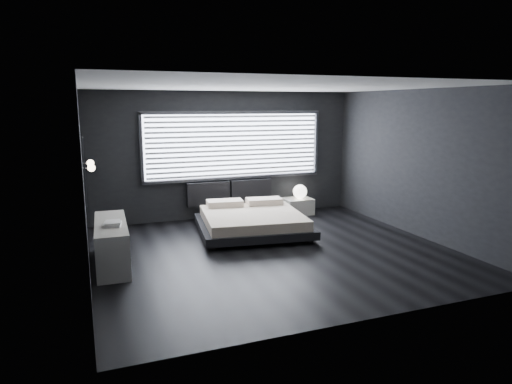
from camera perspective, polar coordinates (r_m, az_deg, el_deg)
name	(u,v)px	position (r m, az deg, el deg)	size (l,w,h in m)	color
room	(274,172)	(7.66, 2.27, 2.55)	(6.04, 6.00, 2.80)	black
window	(235,146)	(10.21, -2.66, 5.82)	(4.14, 0.09, 1.52)	white
headboard	(230,192)	(10.26, -3.28, -0.03)	(1.96, 0.16, 0.52)	black
sconce_near	(91,168)	(7.08, -19.91, 2.86)	(0.18, 0.11, 0.11)	silver
sconce_far	(90,163)	(7.67, -20.02, 3.42)	(0.18, 0.11, 0.11)	silver
wall_art_upper	(84,155)	(6.45, -20.75, 4.32)	(0.01, 0.48, 0.48)	#47474C
wall_art_lower	(86,187)	(6.76, -20.50, 0.58)	(0.01, 0.48, 0.48)	#47474C
bed	(252,221)	(9.03, -0.51, -3.59)	(2.34, 2.26, 0.54)	black
nightstand	(298,206)	(10.64, 5.21, -1.77)	(0.64, 0.53, 0.37)	silver
orb_lamp	(300,192)	(10.58, 5.51, 0.05)	(0.32, 0.32, 0.32)	white
dresser	(112,243)	(7.61, -17.57, -6.15)	(0.55, 1.74, 0.69)	silver
book_stack	(112,224)	(7.31, -17.51, -3.78)	(0.31, 0.37, 0.07)	silver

